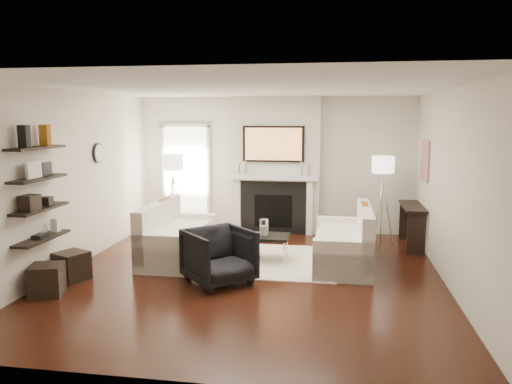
# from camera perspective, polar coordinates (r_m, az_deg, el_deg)

# --- Properties ---
(room_envelope) EXTENTS (6.00, 6.00, 6.00)m
(room_envelope) POSITION_cam_1_polar(r_m,az_deg,el_deg) (7.08, -0.78, 0.89)
(room_envelope) COLOR black
(room_envelope) RESTS_ON ground
(chimney_breast) EXTENTS (1.80, 0.25, 2.70)m
(chimney_breast) POSITION_cam_1_polar(r_m,az_deg,el_deg) (9.91, 2.11, 3.07)
(chimney_breast) COLOR silver
(chimney_breast) RESTS_ON floor
(fireplace_surround) EXTENTS (1.30, 0.02, 1.04)m
(fireplace_surround) POSITION_cam_1_polar(r_m,az_deg,el_deg) (9.89, 1.99, -1.80)
(fireplace_surround) COLOR black
(fireplace_surround) RESTS_ON floor
(firebox) EXTENTS (0.75, 0.02, 0.65)m
(firebox) POSITION_cam_1_polar(r_m,az_deg,el_deg) (9.89, 1.98, -2.20)
(firebox) COLOR black
(firebox) RESTS_ON floor
(mantel_pilaster_l) EXTENTS (0.12, 0.08, 1.10)m
(mantel_pilaster_l) POSITION_cam_1_polar(r_m,az_deg,el_deg) (9.97, -2.15, -1.54)
(mantel_pilaster_l) COLOR white
(mantel_pilaster_l) RESTS_ON floor
(mantel_pilaster_r) EXTENTS (0.12, 0.08, 1.10)m
(mantel_pilaster_r) POSITION_cam_1_polar(r_m,az_deg,el_deg) (9.79, 6.15, -1.77)
(mantel_pilaster_r) COLOR white
(mantel_pilaster_r) RESTS_ON floor
(mantel_shelf) EXTENTS (1.70, 0.18, 0.07)m
(mantel_shelf) POSITION_cam_1_polar(r_m,az_deg,el_deg) (9.75, 1.97, 1.62)
(mantel_shelf) COLOR white
(mantel_shelf) RESTS_ON chimney_breast
(tv_body) EXTENTS (1.20, 0.06, 0.70)m
(tv_body) POSITION_cam_1_polar(r_m,az_deg,el_deg) (9.72, 2.01, 5.51)
(tv_body) COLOR black
(tv_body) RESTS_ON chimney_breast
(tv_screen) EXTENTS (1.10, 0.00, 0.62)m
(tv_screen) POSITION_cam_1_polar(r_m,az_deg,el_deg) (9.68, 1.98, 5.50)
(tv_screen) COLOR #BF723F
(tv_screen) RESTS_ON tv_body
(candlestick_l_tall) EXTENTS (0.04, 0.04, 0.30)m
(candlestick_l_tall) POSITION_cam_1_polar(r_m,az_deg,el_deg) (9.82, -1.21, 2.76)
(candlestick_l_tall) COLOR silver
(candlestick_l_tall) RESTS_ON mantel_shelf
(candlestick_l_short) EXTENTS (0.04, 0.04, 0.24)m
(candlestick_l_short) POSITION_cam_1_polar(r_m,az_deg,el_deg) (9.85, -1.95, 2.60)
(candlestick_l_short) COLOR silver
(candlestick_l_short) RESTS_ON mantel_shelf
(candlestick_r_tall) EXTENTS (0.04, 0.04, 0.30)m
(candlestick_r_tall) POSITION_cam_1_polar(r_m,az_deg,el_deg) (9.68, 5.21, 2.65)
(candlestick_r_tall) COLOR silver
(candlestick_r_tall) RESTS_ON mantel_shelf
(candlestick_r_short) EXTENTS (0.04, 0.04, 0.24)m
(candlestick_r_short) POSITION_cam_1_polar(r_m,az_deg,el_deg) (9.68, 5.98, 2.46)
(candlestick_r_short) COLOR silver
(candlestick_r_short) RESTS_ON mantel_shelf
(hallway_panel) EXTENTS (0.90, 0.02, 2.10)m
(hallway_panel) POSITION_cam_1_polar(r_m,az_deg,el_deg) (10.43, -7.97, 1.61)
(hallway_panel) COLOR white
(hallway_panel) RESTS_ON floor
(door_trim_l) EXTENTS (0.06, 0.06, 2.16)m
(door_trim_l) POSITION_cam_1_polar(r_m,az_deg,el_deg) (10.56, -10.49, 1.64)
(door_trim_l) COLOR white
(door_trim_l) RESTS_ON floor
(door_trim_r) EXTENTS (0.06, 0.06, 2.16)m
(door_trim_r) POSITION_cam_1_polar(r_m,az_deg,el_deg) (10.28, -5.44, 1.55)
(door_trim_r) COLOR white
(door_trim_r) RESTS_ON floor
(door_trim_top) EXTENTS (1.02, 0.06, 0.06)m
(door_trim_top) POSITION_cam_1_polar(r_m,az_deg,el_deg) (10.34, -8.12, 7.55)
(door_trim_top) COLOR white
(door_trim_top) RESTS_ON wall_back
(rug) EXTENTS (2.60, 2.00, 0.01)m
(rug) POSITION_cam_1_polar(r_m,az_deg,el_deg) (8.15, -0.03, -7.75)
(rug) COLOR beige
(rug) RESTS_ON floor
(loveseat_left_base) EXTENTS (0.85, 1.80, 0.42)m
(loveseat_left_base) POSITION_cam_1_polar(r_m,az_deg,el_deg) (8.26, -8.82, -6.17)
(loveseat_left_base) COLOR white
(loveseat_left_base) RESTS_ON floor
(loveseat_left_back) EXTENTS (0.18, 1.80, 0.80)m
(loveseat_left_back) POSITION_cam_1_polar(r_m,az_deg,el_deg) (8.29, -11.08, -3.93)
(loveseat_left_back) COLOR white
(loveseat_left_back) RESTS_ON floor
(loveseat_left_arm_n) EXTENTS (0.85, 0.18, 0.60)m
(loveseat_left_arm_n) POSITION_cam_1_polar(r_m,az_deg,el_deg) (7.49, -10.76, -7.03)
(loveseat_left_arm_n) COLOR white
(loveseat_left_arm_n) RESTS_ON floor
(loveseat_left_arm_s) EXTENTS (0.85, 0.18, 0.60)m
(loveseat_left_arm_s) POSITION_cam_1_polar(r_m,az_deg,el_deg) (8.99, -7.24, -4.34)
(loveseat_left_arm_s) COLOR white
(loveseat_left_arm_s) RESTS_ON floor
(loveseat_left_cushion) EXTENTS (0.63, 1.44, 0.10)m
(loveseat_left_cushion) POSITION_cam_1_polar(r_m,az_deg,el_deg) (8.18, -8.53, -4.43)
(loveseat_left_cushion) COLOR white
(loveseat_left_cushion) RESTS_ON loveseat_left_base
(pillow_left_orange) EXTENTS (0.10, 0.42, 0.42)m
(pillow_left_orange) POSITION_cam_1_polar(r_m,az_deg,el_deg) (8.53, -10.42, -2.16)
(pillow_left_orange) COLOR #955412
(pillow_left_orange) RESTS_ON loveseat_left_cushion
(pillow_left_charcoal) EXTENTS (0.10, 0.40, 0.40)m
(pillow_left_charcoal) POSITION_cam_1_polar(r_m,az_deg,el_deg) (7.98, -11.86, -3.02)
(pillow_left_charcoal) COLOR black
(pillow_left_charcoal) RESTS_ON loveseat_left_cushion
(loveseat_right_base) EXTENTS (0.85, 1.80, 0.42)m
(loveseat_right_base) POSITION_cam_1_polar(r_m,az_deg,el_deg) (7.94, 9.84, -6.79)
(loveseat_right_base) COLOR white
(loveseat_right_base) RESTS_ON floor
(loveseat_right_back) EXTENTS (0.18, 1.80, 0.80)m
(loveseat_right_back) POSITION_cam_1_polar(r_m,az_deg,el_deg) (7.88, 12.34, -4.62)
(loveseat_right_back) COLOR white
(loveseat_right_back) RESTS_ON floor
(loveseat_right_arm_n) EXTENTS (0.85, 0.18, 0.60)m
(loveseat_right_arm_n) POSITION_cam_1_polar(r_m,az_deg,el_deg) (7.14, 9.92, -7.79)
(loveseat_right_arm_n) COLOR white
(loveseat_right_arm_n) RESTS_ON floor
(loveseat_right_arm_s) EXTENTS (0.85, 0.18, 0.60)m
(loveseat_right_arm_s) POSITION_cam_1_polar(r_m,az_deg,el_deg) (8.71, 9.81, -4.82)
(loveseat_right_arm_s) COLOR white
(loveseat_right_arm_s) RESTS_ON floor
(loveseat_right_cushion) EXTENTS (0.63, 1.44, 0.10)m
(loveseat_right_cushion) POSITION_cam_1_polar(r_m,az_deg,el_deg) (7.88, 9.53, -4.95)
(loveseat_right_cushion) COLOR white
(loveseat_right_cushion) RESTS_ON loveseat_right_base
(pillow_right_orange) EXTENTS (0.10, 0.42, 0.42)m
(pillow_right_orange) POSITION_cam_1_polar(r_m,az_deg,el_deg) (8.13, 12.28, -2.74)
(pillow_right_orange) COLOR #955412
(pillow_right_orange) RESTS_ON loveseat_right_cushion
(pillow_right_charcoal) EXTENTS (0.10, 0.40, 0.40)m
(pillow_right_charcoal) POSITION_cam_1_polar(r_m,az_deg,el_deg) (7.54, 12.51, -3.70)
(pillow_right_charcoal) COLOR black
(pillow_right_charcoal) RESTS_ON loveseat_right_cushion
(coffee_table) EXTENTS (1.10, 0.55, 0.04)m
(coffee_table) POSITION_cam_1_polar(r_m,az_deg,el_deg) (8.05, -0.14, -5.07)
(coffee_table) COLOR black
(coffee_table) RESTS_ON floor
(coffee_leg_nw) EXTENTS (0.02, 0.02, 0.38)m
(coffee_leg_nw) POSITION_cam_1_polar(r_m,az_deg,el_deg) (7.98, -3.97, -6.75)
(coffee_leg_nw) COLOR silver
(coffee_leg_nw) RESTS_ON floor
(coffee_leg_ne) EXTENTS (0.02, 0.02, 0.38)m
(coffee_leg_ne) POSITION_cam_1_polar(r_m,az_deg,el_deg) (7.82, 3.24, -7.06)
(coffee_leg_ne) COLOR silver
(coffee_leg_ne) RESTS_ON floor
(coffee_leg_sw) EXTENTS (0.02, 0.02, 0.38)m
(coffee_leg_sw) POSITION_cam_1_polar(r_m,az_deg,el_deg) (8.40, -3.28, -5.97)
(coffee_leg_sw) COLOR silver
(coffee_leg_sw) RESTS_ON floor
(coffee_leg_se) EXTENTS (0.02, 0.02, 0.38)m
(coffee_leg_se) POSITION_cam_1_polar(r_m,az_deg,el_deg) (8.25, 3.56, -6.25)
(coffee_leg_se) COLOR silver
(coffee_leg_se) RESTS_ON floor
(hurricane_glass) EXTENTS (0.14, 0.14, 0.25)m
(hurricane_glass) POSITION_cam_1_polar(r_m,az_deg,el_deg) (7.99, 0.92, -3.99)
(hurricane_glass) COLOR white
(hurricane_glass) RESTS_ON coffee_table
(hurricane_candle) EXTENTS (0.11, 0.11, 0.17)m
(hurricane_candle) POSITION_cam_1_polar(r_m,az_deg,el_deg) (8.00, 0.92, -4.44)
(hurricane_candle) COLOR white
(hurricane_candle) RESTS_ON coffee_table
(copper_bowl) EXTENTS (0.34, 0.34, 0.06)m
(copper_bowl) POSITION_cam_1_polar(r_m,az_deg,el_deg) (8.08, -1.90, -4.69)
(copper_bowl) COLOR #A64D1B
(copper_bowl) RESTS_ON coffee_table
(armchair) EXTENTS (1.13, 1.12, 0.85)m
(armchair) POSITION_cam_1_polar(r_m,az_deg,el_deg) (6.98, -4.23, -7.02)
(armchair) COLOR black
(armchair) RESTS_ON floor
(lamp_left_post) EXTENTS (0.02, 0.02, 1.20)m
(lamp_left_post) POSITION_cam_1_polar(r_m,az_deg,el_deg) (9.70, -9.39, -1.63)
(lamp_left_post) COLOR silver
(lamp_left_post) RESTS_ON floor
(lamp_left_shade) EXTENTS (0.40, 0.40, 0.30)m
(lamp_left_shade) POSITION_cam_1_polar(r_m,az_deg,el_deg) (9.59, -9.51, 3.38)
(lamp_left_shade) COLOR white
(lamp_left_shade) RESTS_ON lamp_left_post
(lamp_left_leg_a) EXTENTS (0.25, 0.02, 1.23)m
(lamp_left_leg_a) POSITION_cam_1_polar(r_m,az_deg,el_deg) (9.66, -8.77, -1.65)
(lamp_left_leg_a) COLOR silver
(lamp_left_leg_a) RESTS_ON floor
(lamp_left_leg_b) EXTENTS (0.14, 0.22, 1.23)m
(lamp_left_leg_b) POSITION_cam_1_polar(r_m,az_deg,el_deg) (9.80, -9.51, -1.52)
(lamp_left_leg_b) COLOR silver
(lamp_left_leg_b) RESTS_ON floor
(lamp_left_leg_c) EXTENTS (0.14, 0.22, 1.23)m
(lamp_left_leg_c) POSITION_cam_1_polar(r_m,az_deg,el_deg) (9.63, -9.88, -1.72)
(lamp_left_leg_c) COLOR silver
(lamp_left_leg_c) RESTS_ON floor
(lamp_right_post) EXTENTS (0.02, 0.02, 1.20)m
(lamp_right_post) POSITION_cam_1_polar(r_m,az_deg,el_deg) (9.40, 14.15, -2.10)
(lamp_right_post) COLOR silver
(lamp_right_post) RESTS_ON floor
(lamp_right_shade) EXTENTS (0.40, 0.40, 0.30)m
(lamp_right_shade) POSITION_cam_1_polar(r_m,az_deg,el_deg) (9.28, 14.34, 3.06)
(lamp_right_shade) COLOR white
(lamp_right_shade) RESTS_ON lamp_right_post
(lamp_right_leg_a) EXTENTS (0.25, 0.02, 1.23)m
(lamp_right_leg_a) POSITION_cam_1_polar(r_m,az_deg,el_deg) (9.41, 14.81, -2.12)
(lamp_right_leg_a) COLOR silver
(lamp_right_leg_a) RESTS_ON floor
(lamp_right_leg_b) EXTENTS (0.14, 0.22, 1.23)m
(lamp_right_leg_b) POSITION_cam_1_polar(r_m,az_deg,el_deg) (9.49, 13.77, -1.99)
(lamp_right_leg_b) COLOR silver
(lamp_right_leg_b) RESTS_ON floor
(lamp_right_leg_c) EXTENTS (0.14, 0.22, 1.23)m
(lamp_right_leg_c) POSITION_cam_1_polar(r_m,az_deg,el_deg) (9.30, 13.86, -2.20)
(lamp_right_leg_c) COLOR silver
(lamp_right_leg_c) RESTS_ON floor
(console_top) EXTENTS (0.35, 1.20, 0.04)m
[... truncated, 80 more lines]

